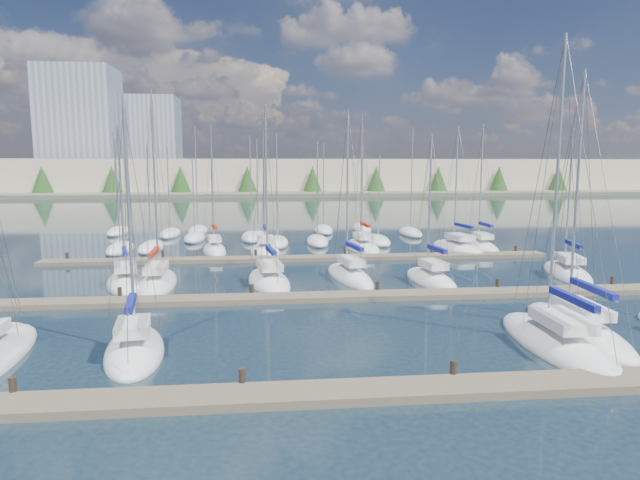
{
  "coord_description": "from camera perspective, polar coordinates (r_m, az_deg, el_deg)",
  "views": [
    {
      "loc": [
        -3.05,
        -15.98,
        8.22
      ],
      "look_at": [
        0.0,
        14.0,
        4.0
      ],
      "focal_mm": 30.0,
      "sensor_mm": 36.0,
      "label": 1
    }
  ],
  "objects": [
    {
      "name": "ground",
      "position": [
        76.49,
        -3.49,
        1.79
      ],
      "size": [
        400.0,
        400.0,
        0.0
      ],
      "primitive_type": "plane",
      "color": "#1B2C37",
      "rests_on": "ground"
    },
    {
      "name": "dock_near",
      "position": [
        19.96,
        3.62,
        -15.89
      ],
      "size": [
        44.0,
        1.93,
        1.1
      ],
      "color": "#6B5E4C",
      "rests_on": "ground"
    },
    {
      "name": "dock_mid",
      "position": [
        33.14,
        -0.35,
        -6.12
      ],
      "size": [
        44.0,
        1.93,
        1.1
      ],
      "color": "#6B5E4C",
      "rests_on": "ground"
    },
    {
      "name": "dock_far",
      "position": [
        46.8,
        -1.98,
        -1.96
      ],
      "size": [
        44.0,
        1.93,
        1.1
      ],
      "color": "#6B5E4C",
      "rests_on": "ground"
    },
    {
      "name": "sailboat_e",
      "position": [
        27.18,
        23.85,
        -9.94
      ],
      "size": [
        3.3,
        9.47,
        14.71
      ],
      "rotation": [
        0.0,
        0.0,
        -0.03
      ],
      "color": "white",
      "rests_on": "ground"
    },
    {
      "name": "sailboat_i",
      "position": [
        38.46,
        -16.95,
        -4.43
      ],
      "size": [
        2.92,
        8.7,
        14.0
      ],
      "rotation": [
        0.0,
        0.0,
        0.06
      ],
      "color": "white",
      "rests_on": "ground"
    },
    {
      "name": "sailboat_r",
      "position": [
        55.56,
        16.77,
        -0.68
      ],
      "size": [
        2.54,
        7.93,
        12.98
      ],
      "rotation": [
        0.0,
        0.0,
        -0.03
      ],
      "color": "white",
      "rests_on": "ground"
    },
    {
      "name": "sailboat_o",
      "position": [
        50.96,
        -5.88,
        -1.13
      ],
      "size": [
        3.07,
        7.6,
        14.07
      ],
      "rotation": [
        0.0,
        0.0,
        0.05
      ],
      "color": "white",
      "rests_on": "ground"
    },
    {
      "name": "sailboat_h",
      "position": [
        39.34,
        -20.01,
        -4.31
      ],
      "size": [
        4.27,
        7.12,
        11.53
      ],
      "rotation": [
        0.0,
        0.0,
        0.27
      ],
      "color": "white",
      "rests_on": "ground"
    },
    {
      "name": "sailboat_c",
      "position": [
        25.24,
        -19.16,
        -11.06
      ],
      "size": [
        3.55,
        6.99,
        11.46
      ],
      "rotation": [
        0.0,
        0.0,
        0.16
      ],
      "color": "white",
      "rests_on": "ground"
    },
    {
      "name": "sailboat_q",
      "position": [
        53.92,
        14.44,
        -0.87
      ],
      "size": [
        4.16,
        9.14,
        12.7
      ],
      "rotation": [
        0.0,
        0.0,
        0.12
      ],
      "color": "white",
      "rests_on": "ground"
    },
    {
      "name": "sailboat_j",
      "position": [
        37.77,
        -5.46,
        -4.35
      ],
      "size": [
        3.84,
        8.09,
        13.14
      ],
      "rotation": [
        0.0,
        0.0,
        0.15
      ],
      "color": "white",
      "rests_on": "ground"
    },
    {
      "name": "sailboat_l",
      "position": [
        38.81,
        11.74,
        -4.15
      ],
      "size": [
        3.03,
        7.34,
        11.12
      ],
      "rotation": [
        0.0,
        0.0,
        0.1
      ],
      "color": "white",
      "rests_on": "ground"
    },
    {
      "name": "sailboat_m",
      "position": [
        44.55,
        24.85,
        -3.18
      ],
      "size": [
        4.49,
        8.7,
        11.69
      ],
      "rotation": [
        0.0,
        0.0,
        -0.24
      ],
      "color": "white",
      "rests_on": "ground"
    },
    {
      "name": "sailboat_k",
      "position": [
        39.35,
        3.18,
        -3.82
      ],
      "size": [
        3.54,
        8.73,
        12.96
      ],
      "rotation": [
        0.0,
        0.0,
        0.15
      ],
      "color": "white",
      "rests_on": "ground"
    },
    {
      "name": "sailboat_n",
      "position": [
        52.1,
        -11.18,
        -1.03
      ],
      "size": [
        3.25,
        7.16,
        12.71
      ],
      "rotation": [
        0.0,
        0.0,
        0.17
      ],
      "color": "white",
      "rests_on": "ground"
    },
    {
      "name": "sailboat_f",
      "position": [
        29.69,
        25.65,
        -8.55
      ],
      "size": [
        3.29,
        9.72,
        13.55
      ],
      "rotation": [
        0.0,
        0.0,
        -0.06
      ],
      "color": "white",
      "rests_on": "ground"
    },
    {
      "name": "sailboat_p",
      "position": [
        53.28,
        4.54,
        -0.73
      ],
      "size": [
        3.32,
        8.4,
        13.92
      ],
      "rotation": [
        0.0,
        0.0,
        0.07
      ],
      "color": "white",
      "rests_on": "ground"
    },
    {
      "name": "distant_boats",
      "position": [
        60.28,
        -6.98,
        0.36
      ],
      "size": [
        36.93,
        20.75,
        13.3
      ],
      "color": "#9EA0A5",
      "rests_on": "ground"
    },
    {
      "name": "shoreline",
      "position": [
        166.07,
        -9.42,
        7.6
      ],
      "size": [
        400.0,
        60.0,
        38.0
      ],
      "color": "#666B51",
      "rests_on": "ground"
    }
  ]
}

